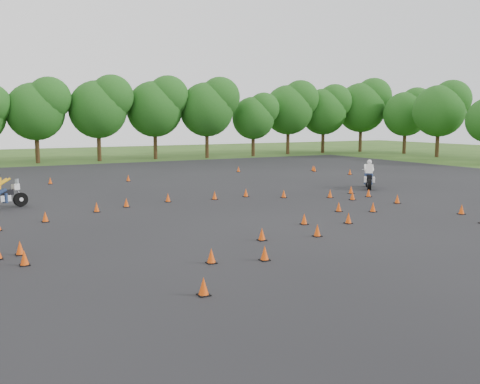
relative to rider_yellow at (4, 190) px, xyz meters
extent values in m
plane|color=#2D5119|center=(9.10, -12.00, -0.92)|extent=(140.00, 140.00, 0.00)
plane|color=black|center=(9.10, -6.00, -0.91)|extent=(62.00, 62.00, 0.00)
cone|color=#DD4609|center=(1.22, -4.73, -0.69)|extent=(0.26, 0.26, 0.45)
cone|color=#DD4609|center=(6.30, -14.77, -0.69)|extent=(0.26, 0.26, 0.45)
cone|color=#DD4609|center=(7.67, -12.31, -0.69)|extent=(0.26, 0.26, 0.45)
cone|color=#DD4609|center=(14.34, -3.60, -0.69)|extent=(0.26, 0.26, 0.45)
cone|color=#DD4609|center=(-0.42, -10.32, -0.69)|extent=(0.26, 0.26, 0.45)
cone|color=#DD4609|center=(18.81, -4.13, -0.69)|extent=(0.26, 0.26, 0.45)
cone|color=#DD4609|center=(3.80, -3.27, -0.69)|extent=(0.26, 0.26, 0.45)
cone|color=#DD4609|center=(-0.46, -11.77, -0.69)|extent=(0.26, 0.26, 0.45)
cone|color=#DD4609|center=(25.42, 8.68, -0.69)|extent=(0.26, 0.26, 0.45)
cone|color=#DD4609|center=(4.67, -14.26, -0.69)|extent=(0.26, 0.26, 0.45)
cone|color=#DD4609|center=(16.66, -4.86, -0.69)|extent=(0.26, 0.26, 0.45)
cone|color=#DD4609|center=(12.62, -2.24, -0.69)|extent=(0.26, 0.26, 0.45)
cone|color=#DD4609|center=(7.98, -1.92, -0.69)|extent=(0.26, 0.26, 0.45)
cone|color=#DD4609|center=(3.18, -16.94, -0.69)|extent=(0.26, 0.26, 0.45)
cone|color=#DD4609|center=(3.73, 9.55, -0.69)|extent=(0.26, 0.26, 0.45)
cone|color=#DD4609|center=(18.74, -12.11, -0.69)|extent=(0.26, 0.26, 0.45)
cone|color=#DD4609|center=(25.14, 8.09, -0.69)|extent=(0.26, 0.26, 0.45)
cone|color=#DD4609|center=(17.22, -6.14, -0.69)|extent=(0.26, 0.26, 0.45)
cone|color=#DD4609|center=(10.81, -10.58, -0.69)|extent=(0.26, 0.26, 0.45)
cone|color=#DD4609|center=(8.96, 8.60, -0.69)|extent=(0.26, 0.26, 0.45)
cone|color=#DD4609|center=(15.53, -9.62, -0.69)|extent=(0.26, 0.26, 0.45)
cone|color=#DD4609|center=(5.49, -2.53, -0.69)|extent=(0.26, 0.26, 0.45)
cone|color=#DD4609|center=(18.51, -8.23, -0.69)|extent=(0.26, 0.26, 0.45)
cone|color=#DD4609|center=(19.23, 10.86, -0.69)|extent=(0.26, 0.26, 0.45)
cone|color=#DD4609|center=(9.87, -12.74, -0.69)|extent=(0.26, 0.26, 0.45)
cone|color=#DD4609|center=(26.03, 4.53, -0.69)|extent=(0.26, 0.26, 0.45)
cone|color=#DD4609|center=(10.57, -2.34, -0.69)|extent=(0.26, 0.26, 0.45)
cone|color=#DD4609|center=(14.14, -8.75, -0.69)|extent=(0.26, 0.26, 0.45)
cone|color=#DD4609|center=(12.60, -11.31, -0.69)|extent=(0.26, 0.26, 0.45)
cone|color=#DD4609|center=(18.82, -5.65, -0.69)|extent=(0.26, 0.26, 0.45)
camera|label=1|loc=(-2.27, -28.86, 3.52)|focal=40.00mm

